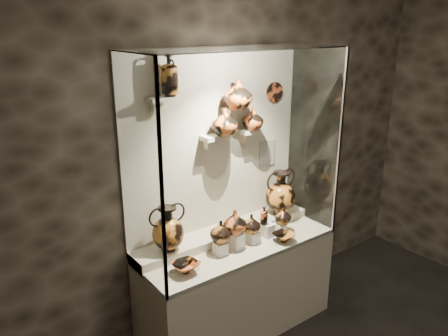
# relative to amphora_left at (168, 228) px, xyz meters

# --- Properties ---
(wall_back) EXTENTS (5.00, 0.02, 3.20)m
(wall_back) POSITION_rel_amphora_left_xyz_m (0.57, 0.17, 0.52)
(wall_back) COLOR #2D241C
(wall_back) RESTS_ON ground
(plinth) EXTENTS (1.70, 0.60, 0.80)m
(plinth) POSITION_rel_amphora_left_xyz_m (0.57, -0.15, -0.68)
(plinth) COLOR beige
(plinth) RESTS_ON floor
(front_tier) EXTENTS (1.68, 0.58, 0.03)m
(front_tier) POSITION_rel_amphora_left_xyz_m (0.57, -0.15, -0.27)
(front_tier) COLOR #C0B295
(front_tier) RESTS_ON plinth
(rear_tier) EXTENTS (1.70, 0.25, 0.10)m
(rear_tier) POSITION_rel_amphora_left_xyz_m (0.57, 0.03, -0.23)
(rear_tier) COLOR #C0B295
(rear_tier) RESTS_ON plinth
(back_panel) EXTENTS (1.70, 0.03, 1.60)m
(back_panel) POSITION_rel_amphora_left_xyz_m (0.57, 0.17, 0.52)
(back_panel) COLOR beige
(back_panel) RESTS_ON plinth
(glass_front) EXTENTS (1.70, 0.01, 1.60)m
(glass_front) POSITION_rel_amphora_left_xyz_m (0.57, -0.44, 0.52)
(glass_front) COLOR white
(glass_front) RESTS_ON plinth
(glass_left) EXTENTS (0.01, 0.60, 1.60)m
(glass_left) POSITION_rel_amphora_left_xyz_m (-0.28, -0.15, 0.52)
(glass_left) COLOR white
(glass_left) RESTS_ON plinth
(glass_right) EXTENTS (0.01, 0.60, 1.60)m
(glass_right) POSITION_rel_amphora_left_xyz_m (1.42, -0.15, 0.52)
(glass_right) COLOR white
(glass_right) RESTS_ON plinth
(glass_top) EXTENTS (1.70, 0.60, 0.01)m
(glass_top) POSITION_rel_amphora_left_xyz_m (0.57, -0.15, 1.32)
(glass_top) COLOR white
(glass_top) RESTS_ON back_panel
(frame_post_left) EXTENTS (0.02, 0.02, 1.60)m
(frame_post_left) POSITION_rel_amphora_left_xyz_m (-0.27, -0.44, 0.52)
(frame_post_left) COLOR gray
(frame_post_left) RESTS_ON plinth
(frame_post_right) EXTENTS (0.02, 0.02, 1.60)m
(frame_post_right) POSITION_rel_amphora_left_xyz_m (1.41, -0.44, 0.52)
(frame_post_right) COLOR gray
(frame_post_right) RESTS_ON plinth
(pedestal_a) EXTENTS (0.09, 0.09, 0.10)m
(pedestal_a) POSITION_rel_amphora_left_xyz_m (0.35, -0.20, -0.20)
(pedestal_a) COLOR silver
(pedestal_a) RESTS_ON front_tier
(pedestal_b) EXTENTS (0.09, 0.09, 0.13)m
(pedestal_b) POSITION_rel_amphora_left_xyz_m (0.52, -0.20, -0.19)
(pedestal_b) COLOR silver
(pedestal_b) RESTS_ON front_tier
(pedestal_c) EXTENTS (0.09, 0.09, 0.09)m
(pedestal_c) POSITION_rel_amphora_left_xyz_m (0.69, -0.20, -0.21)
(pedestal_c) COLOR silver
(pedestal_c) RESTS_ON front_tier
(pedestal_d) EXTENTS (0.09, 0.09, 0.12)m
(pedestal_d) POSITION_rel_amphora_left_xyz_m (0.85, -0.20, -0.19)
(pedestal_d) COLOR silver
(pedestal_d) RESTS_ON front_tier
(pedestal_e) EXTENTS (0.09, 0.09, 0.08)m
(pedestal_e) POSITION_rel_amphora_left_xyz_m (0.99, -0.20, -0.21)
(pedestal_e) COLOR silver
(pedestal_e) RESTS_ON front_tier
(bracket_ul) EXTENTS (0.14, 0.12, 0.04)m
(bracket_ul) POSITION_rel_amphora_left_xyz_m (0.02, 0.09, 0.97)
(bracket_ul) COLOR beige
(bracket_ul) RESTS_ON back_panel
(bracket_ca) EXTENTS (0.14, 0.12, 0.04)m
(bracket_ca) POSITION_rel_amphora_left_xyz_m (0.47, 0.09, 0.62)
(bracket_ca) COLOR beige
(bracket_ca) RESTS_ON back_panel
(bracket_cb) EXTENTS (0.10, 0.12, 0.04)m
(bracket_cb) POSITION_rel_amphora_left_xyz_m (0.67, 0.09, 0.82)
(bracket_cb) COLOR beige
(bracket_cb) RESTS_ON back_panel
(bracket_cc) EXTENTS (0.14, 0.12, 0.04)m
(bracket_cc) POSITION_rel_amphora_left_xyz_m (0.85, 0.09, 0.62)
(bracket_cc) COLOR beige
(bracket_cc) RESTS_ON back_panel
(amphora_left) EXTENTS (0.34, 0.34, 0.36)m
(amphora_left) POSITION_rel_amphora_left_xyz_m (0.00, 0.00, 0.00)
(amphora_left) COLOR #B76B23
(amphora_left) RESTS_ON rear_tier
(amphora_right) EXTENTS (0.34, 0.34, 0.41)m
(amphora_right) POSITION_rel_amphora_left_xyz_m (1.16, -0.02, 0.02)
(amphora_right) COLOR #B76B23
(amphora_right) RESTS_ON rear_tier
(jug_a) EXTENTS (0.20, 0.20, 0.18)m
(jug_a) POSITION_rel_amphora_left_xyz_m (0.36, -0.18, -0.06)
(jug_a) COLOR #B76B23
(jug_a) RESTS_ON pedestal_a
(jug_b) EXTENTS (0.24, 0.24, 0.20)m
(jug_b) POSITION_rel_amphora_left_xyz_m (0.50, -0.18, -0.02)
(jug_b) COLOR #C65823
(jug_b) RESTS_ON pedestal_b
(jug_c) EXTENTS (0.19, 0.19, 0.16)m
(jug_c) POSITION_rel_amphora_left_xyz_m (0.67, -0.19, -0.08)
(jug_c) COLOR #B76B23
(jug_c) RESTS_ON pedestal_c
(jug_e) EXTENTS (0.18, 0.18, 0.15)m
(jug_e) POSITION_rel_amphora_left_xyz_m (1.01, -0.21, -0.10)
(jug_e) COLOR #B76B23
(jug_e) RESTS_ON pedestal_e
(lekythos_small) EXTENTS (0.09, 0.09, 0.18)m
(lekythos_small) POSITION_rel_amphora_left_xyz_m (0.82, -0.18, -0.04)
(lekythos_small) COLOR #C65823
(lekythos_small) RESTS_ON pedestal_d
(kylix_left) EXTENTS (0.29, 0.26, 0.10)m
(kylix_left) POSITION_rel_amphora_left_xyz_m (-0.01, -0.26, -0.20)
(kylix_left) COLOR #C65823
(kylix_left) RESTS_ON front_tier
(kylix_right) EXTENTS (0.26, 0.23, 0.09)m
(kylix_right) POSITION_rel_amphora_left_xyz_m (0.90, -0.34, -0.21)
(kylix_right) COLOR #B76B23
(kylix_right) RESTS_ON front_tier
(lekythos_tall) EXTENTS (0.16, 0.16, 0.33)m
(lekythos_tall) POSITION_rel_amphora_left_xyz_m (0.10, 0.07, 1.15)
(lekythos_tall) COLOR #B76B23
(lekythos_tall) RESTS_ON bracket_ul
(ovoid_vase_a) EXTENTS (0.27, 0.27, 0.22)m
(ovoid_vase_a) POSITION_rel_amphora_left_xyz_m (0.57, 0.04, 0.75)
(ovoid_vase_a) COLOR #C65823
(ovoid_vase_a) RESTS_ON bracket_ca
(ovoid_vase_b) EXTENTS (0.29, 0.29, 0.24)m
(ovoid_vase_b) POSITION_rel_amphora_left_xyz_m (0.69, 0.03, 0.96)
(ovoid_vase_b) COLOR #C65823
(ovoid_vase_b) RESTS_ON bracket_cb
(ovoid_vase_c) EXTENTS (0.19, 0.19, 0.19)m
(ovoid_vase_c) POSITION_rel_amphora_left_xyz_m (0.87, 0.05, 0.73)
(ovoid_vase_c) COLOR #C65823
(ovoid_vase_c) RESTS_ON bracket_cc
(wall_plate) EXTENTS (0.18, 0.02, 0.18)m
(wall_plate) POSITION_rel_amphora_left_xyz_m (1.19, 0.14, 0.91)
(wall_plate) COLOR #A64220
(wall_plate) RESTS_ON back_panel
(info_placard) EXTENTS (0.18, 0.01, 0.24)m
(info_placard) POSITION_rel_amphora_left_xyz_m (1.13, 0.15, 0.37)
(info_placard) COLOR beige
(info_placard) RESTS_ON back_panel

